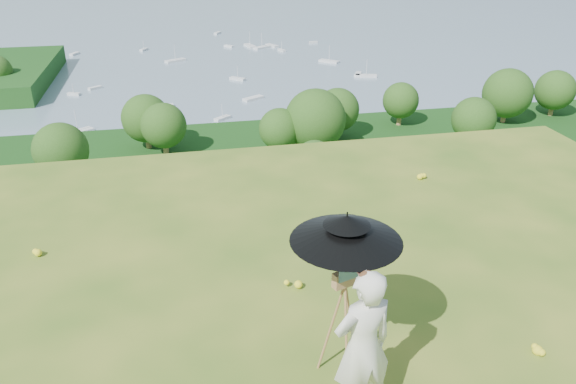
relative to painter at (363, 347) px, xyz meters
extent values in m
plane|color=#39661D|center=(0.88, 1.25, -0.92)|extent=(14.00, 14.00, 0.00)
cube|color=#0F390F|center=(0.88, 36.25, -29.92)|extent=(140.00, 56.00, 22.00)
cube|color=#6D6657|center=(0.88, 76.25, -36.92)|extent=(170.00, 28.00, 8.00)
plane|color=#7492A6|center=(0.88, 241.25, -34.92)|extent=(700.00, 700.00, 0.00)
imported|color=white|center=(0.00, 0.00, 0.00)|extent=(0.75, 0.58, 1.84)
camera|label=1|loc=(-1.66, -4.25, 3.92)|focal=35.00mm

